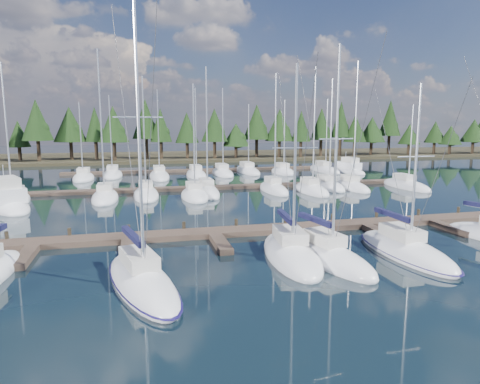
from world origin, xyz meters
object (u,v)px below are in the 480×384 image
object	(u,v)px
front_sailboat_2	(291,254)
front_sailboat_4	(405,251)
front_sailboat_3	(328,256)
motor_yacht_left	(8,202)
front_sailboat_1	(142,281)
motor_yacht_right	(348,170)
main_dock	(293,230)

from	to	relation	value
front_sailboat_2	front_sailboat_4	distance (m)	7.23
front_sailboat_3	motor_yacht_left	distance (m)	32.12
front_sailboat_3	motor_yacht_left	xyz separation A→B (m)	(-23.12, 22.31, 0.25)
front_sailboat_4	motor_yacht_left	xyz separation A→B (m)	(-28.37, 22.31, 0.28)
front_sailboat_1	front_sailboat_2	bearing A→B (deg)	16.04
front_sailboat_1	front_sailboat_3	distance (m)	10.94
front_sailboat_1	motor_yacht_left	bearing A→B (deg)	117.30
front_sailboat_1	motor_yacht_left	distance (m)	26.76
motor_yacht_left	motor_yacht_right	world-z (taller)	motor_yacht_left
front_sailboat_4	motor_yacht_right	bearing A→B (deg)	66.52
motor_yacht_right	front_sailboat_2	bearing A→B (deg)	-121.87
front_sailboat_2	front_sailboat_4	bearing A→B (deg)	-8.84
front_sailboat_4	front_sailboat_3	bearing A→B (deg)	179.93
front_sailboat_1	main_dock	bearing A→B (deg)	36.42
front_sailboat_1	front_sailboat_3	xyz separation A→B (m)	(10.84, 1.47, -0.00)
front_sailboat_3	motor_yacht_right	world-z (taller)	front_sailboat_3
main_dock	motor_yacht_right	distance (m)	41.95
front_sailboat_4	motor_yacht_right	xyz separation A→B (m)	(18.19, 41.87, 0.20)
front_sailboat_1	front_sailboat_2	world-z (taller)	front_sailboat_1
main_dock	front_sailboat_2	bearing A→B (deg)	-111.78
motor_yacht_right	front_sailboat_4	bearing A→B (deg)	-113.48
front_sailboat_3	motor_yacht_right	size ratio (longest dim) A/B	1.53
front_sailboat_1	front_sailboat_2	distance (m)	9.31
front_sailboat_1	front_sailboat_4	xyz separation A→B (m)	(16.09, 1.46, -0.03)
front_sailboat_2	front_sailboat_3	bearing A→B (deg)	-30.23
main_dock	front_sailboat_4	distance (m)	8.38
front_sailboat_2	front_sailboat_3	xyz separation A→B (m)	(1.90, -1.10, 0.02)
main_dock	front_sailboat_4	xyz separation A→B (m)	(4.86, -6.82, 0.06)
main_dock	front_sailboat_1	size ratio (longest dim) A/B	2.88
front_sailboat_3	motor_yacht_right	xyz separation A→B (m)	(23.44, 41.86, 0.17)
main_dock	front_sailboat_4	world-z (taller)	front_sailboat_4
main_dock	front_sailboat_1	bearing A→B (deg)	-143.58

